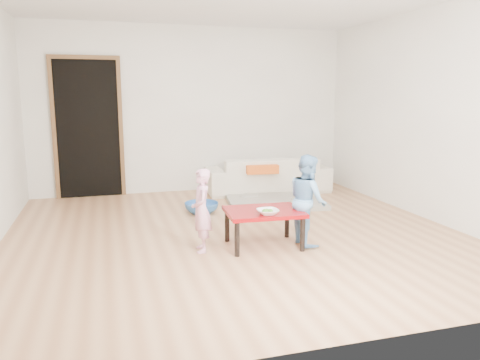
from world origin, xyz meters
name	(u,v)px	position (x,y,z in m)	size (l,w,h in m)	color
floor	(235,233)	(0.00, 0.00, 0.00)	(5.00, 5.00, 0.01)	#A46F46
back_wall	(193,110)	(0.00, 2.50, 1.30)	(5.00, 0.02, 2.60)	white
right_wall	(430,115)	(2.50, 0.00, 1.30)	(0.02, 5.00, 2.60)	white
doorway	(88,130)	(-1.60, 2.48, 1.02)	(1.02, 0.08, 2.11)	brown
sofa	(267,174)	(1.11, 2.05, 0.28)	(1.94, 0.76, 0.57)	white
cushion	(260,168)	(0.90, 1.78, 0.44)	(0.48, 0.43, 0.13)	orange
red_table	(264,228)	(0.16, -0.52, 0.19)	(0.77, 0.58, 0.39)	maroon
bowl	(268,212)	(0.14, -0.70, 0.41)	(0.21, 0.21, 0.05)	white
broccoli	(268,212)	(0.14, -0.70, 0.41)	(0.12, 0.12, 0.06)	#2D5919
child_pink	(201,211)	(-0.48, -0.49, 0.42)	(0.31, 0.20, 0.84)	pink
child_blue	(308,200)	(0.63, -0.56, 0.47)	(0.46, 0.36, 0.95)	#5AA4D2
basin	(202,208)	(-0.18, 1.00, 0.07)	(0.45, 0.45, 0.14)	#2C61A8
blanket	(274,201)	(0.94, 1.26, 0.03)	(1.32, 1.10, 0.07)	#A19C8E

